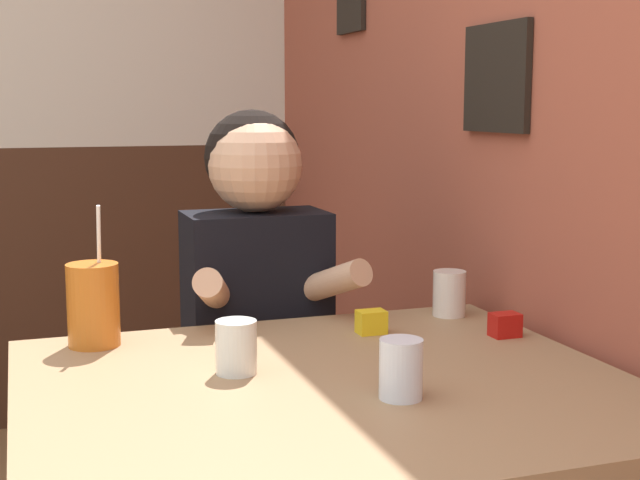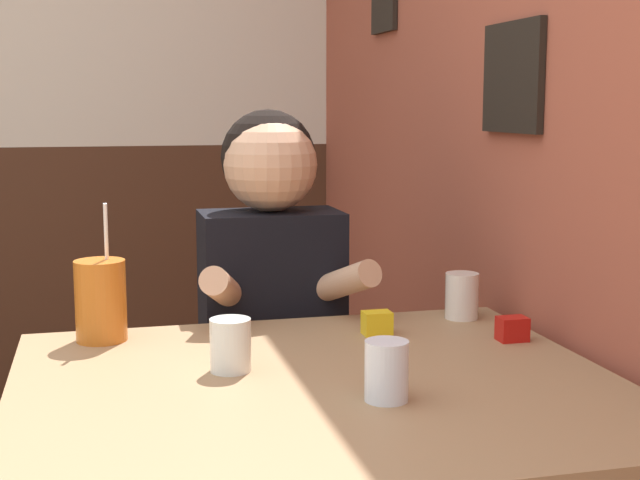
# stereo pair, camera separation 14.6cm
# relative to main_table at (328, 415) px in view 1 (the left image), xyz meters

# --- Properties ---
(brick_wall_right) EXTENTS (0.08, 4.44, 2.70)m
(brick_wall_right) POSITION_rel_main_table_xyz_m (0.59, 0.92, 0.64)
(brick_wall_right) COLOR #9E4C38
(brick_wall_right) RESTS_ON ground_plane
(main_table) EXTENTS (1.07, 0.94, 0.78)m
(main_table) POSITION_rel_main_table_xyz_m (0.00, 0.00, 0.00)
(main_table) COLOR #93704C
(main_table) RESTS_ON ground_plane
(person_seated) EXTENTS (0.42, 0.42, 1.25)m
(person_seated) POSITION_rel_main_table_xyz_m (0.04, 0.63, -0.03)
(person_seated) COLOR black
(person_seated) RESTS_ON ground_plane
(cocktail_pitcher) EXTENTS (0.10, 0.10, 0.29)m
(cocktail_pitcher) POSITION_rel_main_table_xyz_m (-0.37, 0.38, 0.15)
(cocktail_pitcher) COLOR #C6661E
(cocktail_pitcher) RESTS_ON main_table
(glass_near_pitcher) EXTENTS (0.07, 0.07, 0.10)m
(glass_near_pitcher) POSITION_rel_main_table_xyz_m (0.08, -0.13, 0.11)
(glass_near_pitcher) COLOR silver
(glass_near_pitcher) RESTS_ON main_table
(glass_center) EXTENTS (0.08, 0.08, 0.10)m
(glass_center) POSITION_rel_main_table_xyz_m (-0.14, 0.10, 0.11)
(glass_center) COLOR silver
(glass_center) RESTS_ON main_table
(glass_far_side) EXTENTS (0.08, 0.08, 0.10)m
(glass_far_side) POSITION_rel_main_table_xyz_m (0.43, 0.38, 0.12)
(glass_far_side) COLOR silver
(glass_far_side) RESTS_ON main_table
(condiment_ketchup) EXTENTS (0.06, 0.04, 0.05)m
(condiment_ketchup) POSITION_rel_main_table_xyz_m (0.46, 0.17, 0.09)
(condiment_ketchup) COLOR #B7140F
(condiment_ketchup) RESTS_ON main_table
(condiment_mustard) EXTENTS (0.06, 0.04, 0.05)m
(condiment_mustard) POSITION_rel_main_table_xyz_m (0.20, 0.28, 0.09)
(condiment_mustard) COLOR yellow
(condiment_mustard) RESTS_ON main_table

